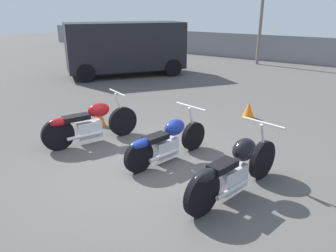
# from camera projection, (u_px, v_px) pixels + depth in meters

# --- Properties ---
(ground_plane) EXTENTS (60.00, 60.00, 0.00)m
(ground_plane) POSITION_uv_depth(u_px,v_px,m) (149.00, 169.00, 5.85)
(ground_plane) COLOR #514F4C
(fence_back) EXTENTS (40.00, 0.04, 1.35)m
(fence_back) POSITION_uv_depth(u_px,v_px,m) (319.00, 52.00, 16.05)
(fence_back) COLOR gray
(fence_back) RESTS_ON ground_plane
(motorcycle_slot_0) EXTENTS (0.99, 2.00, 1.02)m
(motorcycle_slot_0) POSITION_uv_depth(u_px,v_px,m) (90.00, 123.00, 6.87)
(motorcycle_slot_0) COLOR black
(motorcycle_slot_0) RESTS_ON ground_plane
(motorcycle_slot_1) EXTENTS (0.76, 1.96, 0.95)m
(motorcycle_slot_1) POSITION_uv_depth(u_px,v_px,m) (166.00, 141.00, 6.06)
(motorcycle_slot_1) COLOR black
(motorcycle_slot_1) RESTS_ON ground_plane
(motorcycle_slot_2) EXTENTS (0.78, 2.18, 1.03)m
(motorcycle_slot_2) POSITION_uv_depth(u_px,v_px,m) (235.00, 169.00, 4.91)
(motorcycle_slot_2) COLOR black
(motorcycle_slot_2) RESTS_ON ground_plane
(parked_van) EXTENTS (4.24, 4.93, 2.15)m
(parked_van) POSITION_uv_depth(u_px,v_px,m) (126.00, 46.00, 13.53)
(parked_van) COLOR black
(parked_van) RESTS_ON ground_plane
(traffic_cone_near) EXTENTS (0.27, 0.27, 0.48)m
(traffic_cone_near) POSITION_uv_depth(u_px,v_px,m) (100.00, 116.00, 7.92)
(traffic_cone_near) COLOR orange
(traffic_cone_near) RESTS_ON ground_plane
(traffic_cone_far) EXTENTS (0.31, 0.31, 0.42)m
(traffic_cone_far) POSITION_uv_depth(u_px,v_px,m) (248.00, 110.00, 8.54)
(traffic_cone_far) COLOR orange
(traffic_cone_far) RESTS_ON ground_plane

